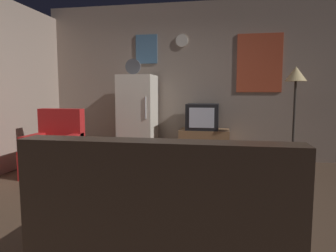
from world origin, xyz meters
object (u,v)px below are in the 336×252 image
(crt_tv, at_px, (203,117))
(couch, at_px, (164,223))
(fridge, at_px, (138,118))
(coffee_table, at_px, (124,171))
(remote_control, at_px, (131,154))
(mug_ceramic_white, at_px, (119,149))
(book_stack, at_px, (239,160))
(standing_lamp, at_px, (296,82))
(wine_glass, at_px, (132,149))
(mug_ceramic_tan, at_px, (131,151))
(tv_stand, at_px, (204,146))
(armchair, at_px, (55,152))

(crt_tv, distance_m, couch, 3.30)
(fridge, relative_size, coffee_table, 2.46)
(remote_control, bearing_deg, mug_ceramic_white, -174.77)
(mug_ceramic_white, xyz_separation_m, book_stack, (1.58, 1.45, -0.40))
(standing_lamp, xyz_separation_m, book_stack, (-0.79, 0.25, -1.28))
(wine_glass, height_order, remote_control, wine_glass)
(mug_ceramic_white, relative_size, mug_ceramic_tan, 1.00)
(tv_stand, bearing_deg, fridge, -175.82)
(fridge, height_order, coffee_table, fridge)
(standing_lamp, distance_m, book_stack, 1.52)
(armchair, relative_size, couch, 0.56)
(standing_lamp, xyz_separation_m, remote_control, (-2.18, -1.28, -0.92))
(armchair, bearing_deg, remote_control, -18.17)
(wine_glass, relative_size, remote_control, 1.00)
(crt_tv, xyz_separation_m, mug_ceramic_tan, (-0.77, -1.66, -0.31))
(coffee_table, xyz_separation_m, book_stack, (1.49, 1.51, -0.14))
(wine_glass, bearing_deg, crt_tv, 65.63)
(crt_tv, xyz_separation_m, mug_ceramic_white, (-0.96, -1.56, -0.31))
(wine_glass, xyz_separation_m, remote_control, (-0.03, 0.02, -0.06))
(wine_glass, distance_m, mug_ceramic_white, 0.24)
(mug_ceramic_white, bearing_deg, armchair, 162.88)
(fridge, relative_size, mug_ceramic_tan, 19.67)
(standing_lamp, xyz_separation_m, wine_glass, (-2.16, -1.30, -0.85))
(standing_lamp, height_order, coffee_table, standing_lamp)
(crt_tv, bearing_deg, tv_stand, 1.52)
(crt_tv, height_order, coffee_table, crt_tv)
(fridge, distance_m, standing_lamp, 2.62)
(standing_lamp, relative_size, couch, 0.94)
(fridge, bearing_deg, tv_stand, 4.18)
(coffee_table, distance_m, couch, 1.85)
(mug_ceramic_white, bearing_deg, coffee_table, -32.74)
(wine_glass, bearing_deg, standing_lamp, 31.12)
(remote_control, relative_size, book_stack, 0.71)
(standing_lamp, bearing_deg, coffee_table, -151.12)
(fridge, height_order, mug_ceramic_tan, fridge)
(mug_ceramic_tan, bearing_deg, standing_lamp, 30.99)
(coffee_table, bearing_deg, wine_glass, -20.07)
(fridge, relative_size, tv_stand, 2.11)
(fridge, bearing_deg, crt_tv, 4.27)
(crt_tv, relative_size, remote_control, 3.60)
(wine_glass, xyz_separation_m, mug_ceramic_tan, (-0.02, -0.00, -0.03))
(fridge, xyz_separation_m, crt_tv, (1.13, 0.08, 0.04))
(tv_stand, relative_size, wine_glass, 5.60)
(armchair, bearing_deg, crt_tv, 30.68)
(fridge, bearing_deg, coffee_table, -80.54)
(fridge, bearing_deg, standing_lamp, -6.13)
(tv_stand, distance_m, coffee_table, 1.85)
(tv_stand, xyz_separation_m, mug_ceramic_white, (-1.00, -1.56, 0.19))
(tv_stand, bearing_deg, standing_lamp, -14.61)
(mug_ceramic_white, xyz_separation_m, armchair, (-1.09, 0.34, -0.14))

